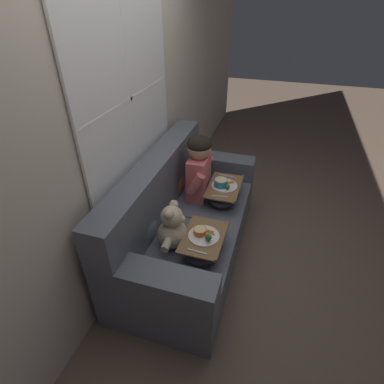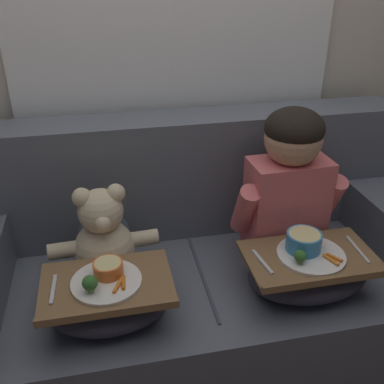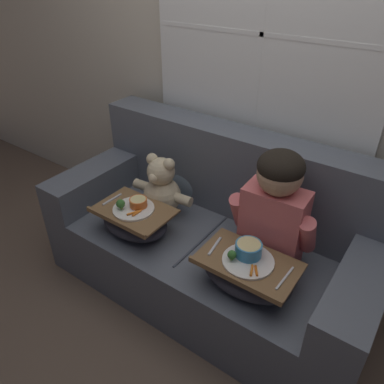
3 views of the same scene
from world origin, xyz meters
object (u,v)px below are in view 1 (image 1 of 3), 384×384
(throw_pillow_behind_child, at_px, (177,178))
(teddy_bear, at_px, (173,229))
(child_figure, at_px, (199,165))
(couch, at_px, (184,223))
(throw_pillow_behind_teddy, at_px, (147,224))
(lap_tray_teddy, at_px, (204,243))
(lap_tray_child, at_px, (224,192))

(throw_pillow_behind_child, relative_size, teddy_bear, 0.80)
(throw_pillow_behind_child, xyz_separation_m, child_figure, (0.00, -0.22, 0.19))
(child_figure, bearing_deg, throw_pillow_behind_child, 90.01)
(couch, distance_m, teddy_bear, 0.44)
(throw_pillow_behind_teddy, height_order, teddy_bear, teddy_bear)
(teddy_bear, bearing_deg, couch, 6.24)
(lap_tray_teddy, bearing_deg, throw_pillow_behind_teddy, 89.98)
(throw_pillow_behind_child, bearing_deg, throw_pillow_behind_teddy, 180.00)
(throw_pillow_behind_child, bearing_deg, teddy_bear, -162.99)
(child_figure, bearing_deg, throw_pillow_behind_teddy, 163.31)
(throw_pillow_behind_teddy, distance_m, child_figure, 0.79)
(child_figure, relative_size, lap_tray_teddy, 1.44)
(throw_pillow_behind_child, bearing_deg, lap_tray_child, -90.15)
(throw_pillow_behind_child, distance_m, lap_tray_child, 0.47)
(throw_pillow_behind_child, xyz_separation_m, lap_tray_teddy, (-0.73, -0.47, -0.07))
(throw_pillow_behind_teddy, relative_size, teddy_bear, 0.79)
(throw_pillow_behind_child, height_order, lap_tray_child, throw_pillow_behind_child)
(teddy_bear, relative_size, lap_tray_child, 0.88)
(child_figure, height_order, lap_tray_child, child_figure)
(throw_pillow_behind_teddy, bearing_deg, couch, -26.67)
(couch, relative_size, throw_pillow_behind_child, 5.64)
(child_figure, distance_m, lap_tray_child, 0.36)
(throw_pillow_behind_child, relative_size, lap_tray_child, 0.71)
(child_figure, xyz_separation_m, lap_tray_child, (-0.00, -0.25, -0.26))
(throw_pillow_behind_teddy, xyz_separation_m, lap_tray_teddy, (-0.00, -0.47, -0.07))
(throw_pillow_behind_child, height_order, lap_tray_teddy, throw_pillow_behind_child)
(child_figure, distance_m, teddy_bear, 0.75)
(child_figure, xyz_separation_m, teddy_bear, (-0.73, -0.00, -0.18))
(throw_pillow_behind_teddy, height_order, lap_tray_teddy, throw_pillow_behind_teddy)
(teddy_bear, distance_m, lap_tray_teddy, 0.26)
(lap_tray_child, bearing_deg, lap_tray_teddy, -179.92)
(throw_pillow_behind_child, distance_m, child_figure, 0.29)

